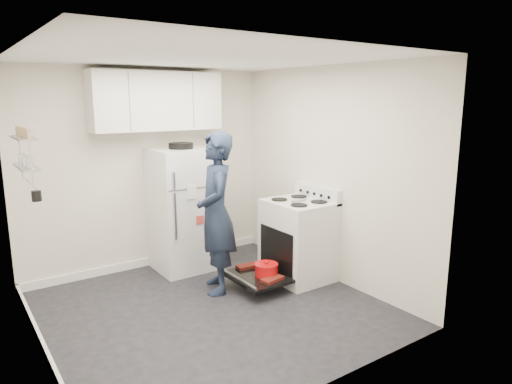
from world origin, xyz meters
TOP-DOWN VIEW (x-y plane):
  - room at (-0.03, 0.03)m, footprint 3.21×3.21m
  - electric_range at (1.26, 0.15)m, footprint 0.66×0.76m
  - open_oven_door at (0.71, 0.13)m, footprint 0.55×0.70m
  - refrigerator at (0.31, 1.25)m, footprint 0.72×0.74m
  - upper_cabinets at (0.10, 1.43)m, footprint 1.60×0.33m
  - wall_shelf_rack at (-1.52, 0.49)m, footprint 0.14×0.60m
  - person at (0.30, 0.40)m, footprint 0.65×0.77m

SIDE VIEW (x-z plane):
  - open_oven_door at x=0.71m, z-range 0.07..0.29m
  - electric_range at x=1.26m, z-range -0.08..1.02m
  - refrigerator at x=0.31m, z-range -0.03..1.57m
  - person at x=0.30m, z-range 0.00..1.78m
  - room at x=-0.03m, z-range -0.05..2.46m
  - wall_shelf_rack at x=-1.52m, z-range 1.37..1.98m
  - upper_cabinets at x=0.10m, z-range 1.75..2.45m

